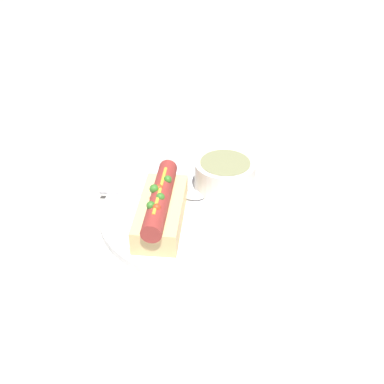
{
  "coord_description": "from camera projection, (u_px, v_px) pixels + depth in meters",
  "views": [
    {
      "loc": [
        0.5,
        -0.26,
        0.44
      ],
      "look_at": [
        0.0,
        0.0,
        0.05
      ],
      "focal_mm": 42.0,
      "sensor_mm": 36.0,
      "label": 1
    }
  ],
  "objects": [
    {
      "name": "dinner_plate",
      "position": [
        192.0,
        212.0,
        0.71
      ],
      "size": [
        0.29,
        0.29,
        0.01
      ],
      "color": "white",
      "rests_on": "ground_plane"
    },
    {
      "name": "soup_bowl",
      "position": [
        225.0,
        174.0,
        0.74
      ],
      "size": [
        0.1,
        0.1,
        0.05
      ],
      "color": "silver",
      "rests_on": "dinner_plate"
    },
    {
      "name": "spoon",
      "position": [
        179.0,
        195.0,
        0.73
      ],
      "size": [
        0.11,
        0.16,
        0.01
      ],
      "rotation": [
        0.0,
        0.0,
        1.01
      ],
      "color": "#B7B7BC",
      "rests_on": "dinner_plate"
    },
    {
      "name": "ground_plane",
      "position": [
        192.0,
        215.0,
        0.71
      ],
      "size": [
        4.0,
        4.0,
        0.0
      ],
      "primitive_type": "plane",
      "color": "#BCB7AD"
    },
    {
      "name": "hot_dog",
      "position": [
        161.0,
        208.0,
        0.66
      ],
      "size": [
        0.16,
        0.14,
        0.07
      ],
      "rotation": [
        0.0,
        0.0,
        -0.58
      ],
      "color": "#E5C17F",
      "rests_on": "dinner_plate"
    }
  ]
}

